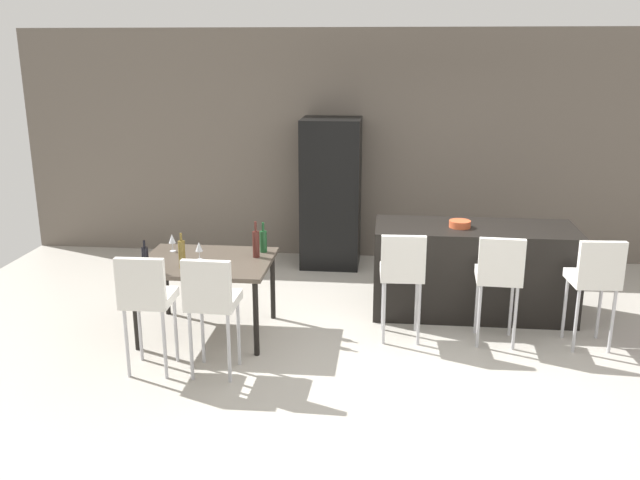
{
  "coord_description": "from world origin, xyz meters",
  "views": [
    {
      "loc": [
        -0.18,
        -5.8,
        2.66
      ],
      "look_at": [
        -0.85,
        0.48,
        0.85
      ],
      "focal_mm": 37.8,
      "sensor_mm": 36.0,
      "label": 1
    }
  ],
  "objects_px": {
    "dining_chair_near": "(146,295)",
    "wine_bottle_right": "(182,254)",
    "wine_bottle_left": "(256,244)",
    "dining_chair_far": "(211,298)",
    "fruit_bowl": "(460,224)",
    "bar_chair_middle": "(499,273)",
    "dining_table": "(206,267)",
    "wine_glass_middle": "(199,247)",
    "bar_chair_right": "(595,276)",
    "wine_glass_near": "(172,239)",
    "bar_chair_left": "(402,270)",
    "wine_bottle_corner": "(263,241)",
    "wine_bottle_far": "(145,259)",
    "kitchen_island": "(473,270)",
    "refrigerator": "(331,193)"
  },
  "relations": [
    {
      "from": "kitchen_island",
      "to": "wine_bottle_left",
      "type": "xyz_separation_m",
      "value": [
        -2.12,
        -0.68,
        0.41
      ]
    },
    {
      "from": "bar_chair_left",
      "to": "bar_chair_right",
      "type": "distance_m",
      "value": 1.71
    },
    {
      "from": "bar_chair_middle",
      "to": "dining_table",
      "type": "xyz_separation_m",
      "value": [
        -2.71,
        -0.03,
        -0.03
      ]
    },
    {
      "from": "dining_chair_near",
      "to": "bar_chair_left",
      "type": "bearing_deg",
      "value": 22.84
    },
    {
      "from": "dining_table",
      "to": "wine_bottle_left",
      "type": "bearing_deg",
      "value": 17.21
    },
    {
      "from": "fruit_bowl",
      "to": "wine_bottle_corner",
      "type": "bearing_deg",
      "value": -166.48
    },
    {
      "from": "dining_chair_near",
      "to": "fruit_bowl",
      "type": "distance_m",
      "value": 3.15
    },
    {
      "from": "dining_chair_far",
      "to": "refrigerator",
      "type": "height_order",
      "value": "refrigerator"
    },
    {
      "from": "dining_table",
      "to": "wine_bottle_corner",
      "type": "bearing_deg",
      "value": 32.73
    },
    {
      "from": "bar_chair_middle",
      "to": "wine_bottle_left",
      "type": "xyz_separation_m",
      "value": [
        -2.25,
        0.11,
        0.18
      ]
    },
    {
      "from": "kitchen_island",
      "to": "dining_chair_near",
      "type": "height_order",
      "value": "dining_chair_near"
    },
    {
      "from": "wine_bottle_right",
      "to": "wine_glass_middle",
      "type": "height_order",
      "value": "wine_bottle_right"
    },
    {
      "from": "kitchen_island",
      "to": "fruit_bowl",
      "type": "distance_m",
      "value": 0.52
    },
    {
      "from": "dining_table",
      "to": "fruit_bowl",
      "type": "xyz_separation_m",
      "value": [
        2.41,
        0.78,
        0.28
      ]
    },
    {
      "from": "bar_chair_middle",
      "to": "dining_table",
      "type": "bearing_deg",
      "value": -179.26
    },
    {
      "from": "dining_chair_far",
      "to": "wine_bottle_far",
      "type": "height_order",
      "value": "dining_chair_far"
    },
    {
      "from": "bar_chair_left",
      "to": "wine_bottle_right",
      "type": "distance_m",
      "value": 2.01
    },
    {
      "from": "bar_chair_right",
      "to": "wine_bottle_left",
      "type": "bearing_deg",
      "value": 178.05
    },
    {
      "from": "bar_chair_right",
      "to": "wine_glass_near",
      "type": "relative_size",
      "value": 6.03
    },
    {
      "from": "wine_bottle_right",
      "to": "kitchen_island",
      "type": "bearing_deg",
      "value": 21.72
    },
    {
      "from": "kitchen_island",
      "to": "wine_bottle_left",
      "type": "height_order",
      "value": "wine_bottle_left"
    },
    {
      "from": "fruit_bowl",
      "to": "bar_chair_middle",
      "type": "bearing_deg",
      "value": -68.24
    },
    {
      "from": "kitchen_island",
      "to": "wine_bottle_right",
      "type": "xyz_separation_m",
      "value": [
        -2.72,
        -1.08,
        0.41
      ]
    },
    {
      "from": "dining_chair_far",
      "to": "wine_bottle_right",
      "type": "xyz_separation_m",
      "value": [
        -0.42,
        0.59,
        0.18
      ]
    },
    {
      "from": "bar_chair_right",
      "to": "wine_bottle_left",
      "type": "relative_size",
      "value": 2.99
    },
    {
      "from": "bar_chair_right",
      "to": "wine_bottle_right",
      "type": "relative_size",
      "value": 3.18
    },
    {
      "from": "wine_glass_near",
      "to": "fruit_bowl",
      "type": "bearing_deg",
      "value": 10.74
    },
    {
      "from": "bar_chair_left",
      "to": "bar_chair_right",
      "type": "xyz_separation_m",
      "value": [
        1.71,
        0.0,
        0.0
      ]
    },
    {
      "from": "wine_bottle_left",
      "to": "refrigerator",
      "type": "bearing_deg",
      "value": 76.4
    },
    {
      "from": "bar_chair_right",
      "to": "wine_glass_near",
      "type": "bearing_deg",
      "value": 176.97
    },
    {
      "from": "bar_chair_left",
      "to": "wine_bottle_corner",
      "type": "height_order",
      "value": "bar_chair_left"
    },
    {
      "from": "bar_chair_right",
      "to": "dining_chair_far",
      "type": "bearing_deg",
      "value": -164.82
    },
    {
      "from": "wine_bottle_right",
      "to": "wine_bottle_corner",
      "type": "bearing_deg",
      "value": 42.23
    },
    {
      "from": "bar_chair_middle",
      "to": "wine_bottle_right",
      "type": "height_order",
      "value": "wine_bottle_right"
    },
    {
      "from": "refrigerator",
      "to": "bar_chair_left",
      "type": "bearing_deg",
      "value": -69.18
    },
    {
      "from": "wine_bottle_corner",
      "to": "bar_chair_right",
      "type": "bearing_deg",
      "value": -5.23
    },
    {
      "from": "bar_chair_middle",
      "to": "wine_bottle_far",
      "type": "relative_size",
      "value": 3.69
    },
    {
      "from": "wine_bottle_corner",
      "to": "refrigerator",
      "type": "height_order",
      "value": "refrigerator"
    },
    {
      "from": "wine_bottle_far",
      "to": "kitchen_island",
      "type": "bearing_deg",
      "value": 21.52
    },
    {
      "from": "bar_chair_right",
      "to": "wine_glass_near",
      "type": "height_order",
      "value": "bar_chair_right"
    },
    {
      "from": "wine_glass_middle",
      "to": "dining_table",
      "type": "bearing_deg",
      "value": -2.81
    },
    {
      "from": "bar_chair_middle",
      "to": "wine_glass_near",
      "type": "xyz_separation_m",
      "value": [
        -3.11,
        0.21,
        0.17
      ]
    },
    {
      "from": "bar_chair_left",
      "to": "fruit_bowl",
      "type": "relative_size",
      "value": 4.88
    },
    {
      "from": "wine_bottle_left",
      "to": "dining_chair_far",
      "type": "bearing_deg",
      "value": -100.19
    },
    {
      "from": "dining_table",
      "to": "dining_chair_far",
      "type": "distance_m",
      "value": 0.9
    },
    {
      "from": "wine_bottle_left",
      "to": "fruit_bowl",
      "type": "height_order",
      "value": "wine_bottle_left"
    },
    {
      "from": "dining_chair_near",
      "to": "wine_bottle_right",
      "type": "height_order",
      "value": "wine_bottle_right"
    },
    {
      "from": "bar_chair_right",
      "to": "refrigerator",
      "type": "bearing_deg",
      "value": 138.69
    },
    {
      "from": "bar_chair_left",
      "to": "bar_chair_middle",
      "type": "relative_size",
      "value": 1.0
    },
    {
      "from": "bar_chair_left",
      "to": "wine_glass_middle",
      "type": "relative_size",
      "value": 6.03
    }
  ]
}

